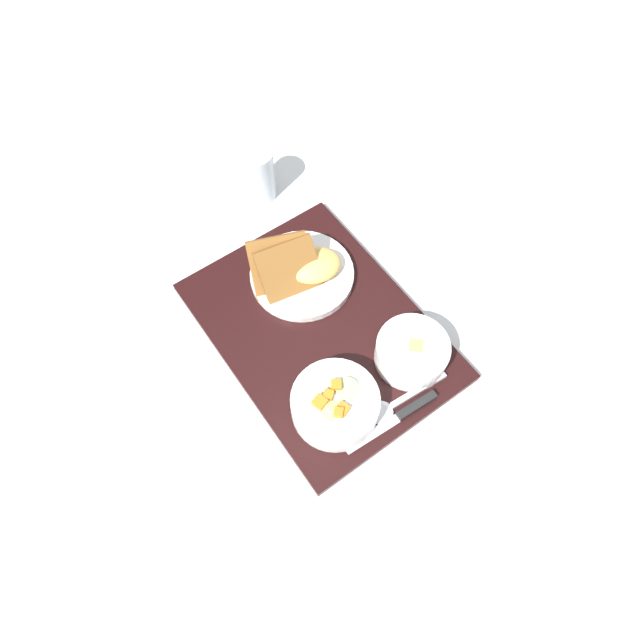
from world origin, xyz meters
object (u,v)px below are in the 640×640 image
Objects in this scene: bowl_salad at (335,404)px; glass_water at (258,177)px; bowl_soup at (412,351)px; plate_main at (301,271)px; knife at (405,413)px; spoon at (395,404)px.

glass_water is at bearing -17.21° from bowl_salad.
plate_main is at bearing 14.68° from bowl_soup.
plate_main is 1.10× the size of knife.
bowl_soup is at bearing -165.32° from plate_main.
bowl_salad is at bearing -26.47° from spoon.
plate_main is at bearing 167.62° from glass_water.
spoon is at bearing 173.45° from glass_water.
bowl_salad reaches higher than spoon.
glass_water is at bearing -12.38° from plate_main.
plate_main is (0.23, -0.09, -0.01)m from bowl_salad.
knife is at bearing 174.02° from glass_water.
bowl_salad is 0.47m from glass_water.
plate_main is at bearing -21.49° from bowl_salad.
knife is (-0.07, 0.07, -0.02)m from bowl_soup.
spoon is at bearing -79.60° from knife.
plate_main is at bearing -89.06° from knife.
bowl_salad is at bearing -36.01° from knife.
knife reaches higher than spoon.
bowl_soup is 0.09m from spoon.
plate_main is (0.23, 0.06, -0.01)m from bowl_soup.
knife is 1.16× the size of spoon.
bowl_salad is 0.10m from spoon.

